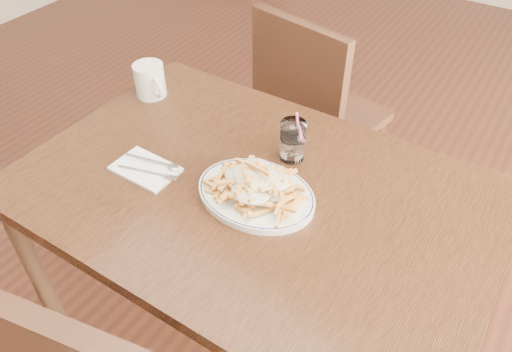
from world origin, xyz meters
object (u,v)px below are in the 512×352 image
Objects in this scene: table at (253,210)px; coffee_mug at (150,80)px; fries_plate at (256,194)px; loaded_fries at (256,180)px; chair_far at (312,108)px; water_glass at (293,143)px.

table is 0.56m from coffee_mug.
table is at bearing 136.00° from fries_plate.
fries_plate is at bearing -22.11° from coffee_mug.
table is at bearing 136.00° from loaded_fries.
coffee_mug is (-0.51, 0.19, 0.13)m from table.
fries_plate reaches higher than table.
coffee_mug is (-0.53, 0.22, -0.00)m from loaded_fries.
table is 0.78m from chair_far.
table is at bearing -96.70° from water_glass.
fries_plate is at bearing 11.31° from loaded_fries.
loaded_fries is (0.22, -0.75, 0.30)m from chair_far.
loaded_fries is (0.02, -0.02, 0.13)m from table.
fries_plate is 0.19m from water_glass.
fries_plate is 0.58m from coffee_mug.
chair_far reaches higher than coffee_mug.
water_glass is (-0.00, 0.19, -0.01)m from loaded_fries.
chair_far is 3.64× the size of loaded_fries.
table is 9.30× the size of coffee_mug.
table is 7.87× the size of water_glass.
fries_plate is 2.46× the size of water_glass.
chair_far is 0.83m from fries_plate.
coffee_mug is (-0.53, 0.03, 0.00)m from water_glass.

